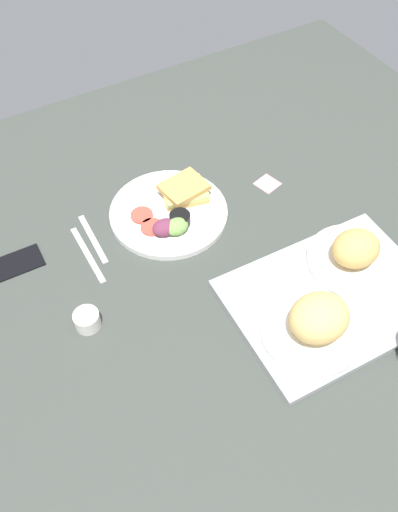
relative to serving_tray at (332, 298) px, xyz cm
name	(u,v)px	position (x,y,z in cm)	size (l,w,h in cm)	color
ground_plane	(200,259)	(19.21, -25.87, -2.30)	(190.00, 150.00, 3.00)	#383D38
serving_tray	(332,298)	(0.00, 0.00, 0.00)	(45.00, 33.00, 1.60)	#9EA0A3
bread_plate_near	(355,254)	(-9.77, -5.16, 4.08)	(21.79, 21.79, 9.15)	white
bread_plate_far	(316,322)	(9.50, 5.35, 4.95)	(21.58, 21.58, 10.31)	white
plate_with_salad	(172,210)	(19.07, -40.74, 0.85)	(29.93, 29.93, 5.40)	white
espresso_cup	(87,320)	(49.97, -20.85, 1.20)	(5.60, 5.60, 4.00)	silver
fork	(93,238)	(39.72, -43.15, -0.55)	(17.00, 1.40, 0.50)	#B7B7BC
knife	(88,254)	(42.72, -39.15, -0.55)	(19.00, 1.40, 0.50)	#B7B7BC
cell_phone	(12,265)	(59.54, -44.91, -0.40)	(14.40, 7.20, 0.80)	black
sticky_note	(267,184)	(-8.63, -38.15, -0.74)	(5.60, 5.60, 0.12)	pink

